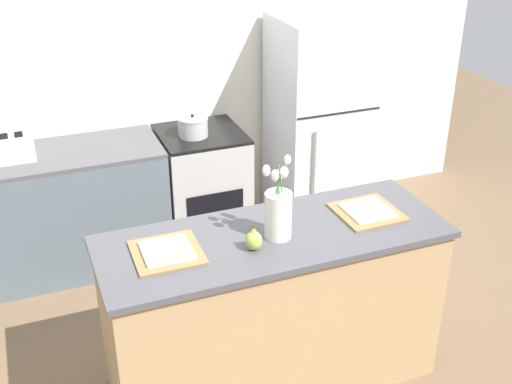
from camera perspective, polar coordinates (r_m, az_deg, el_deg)
name	(u,v)px	position (r m, az deg, el deg)	size (l,w,h in m)	color
ground_plane	(272,377)	(3.83, 1.42, -16.09)	(10.00, 10.00, 0.00)	brown
back_wall	(169,58)	(4.87, -7.72, 11.69)	(5.20, 0.08, 2.70)	silver
kitchen_island	(273,310)	(3.52, 1.51, -10.41)	(1.80, 0.66, 0.95)	tan
back_counter	(43,215)	(4.70, -18.38, -1.98)	(1.68, 0.60, 0.90)	slate
stove_range	(203,188)	(4.85, -4.74, 0.36)	(0.60, 0.61, 0.90)	#B2B5B7
refrigerator	(318,124)	(5.02, 5.55, 6.02)	(0.68, 0.67, 1.66)	silver
flower_vase	(278,211)	(3.16, 1.98, -1.74)	(0.14, 0.14, 0.44)	silver
pear_figurine	(254,240)	(3.10, -0.20, -4.26)	(0.08, 0.08, 0.14)	#9EBC47
plate_setting_left	(167,252)	(3.12, -7.93, -5.28)	(0.33, 0.33, 0.02)	olive
plate_setting_right	(367,211)	(3.49, 9.86, -1.70)	(0.33, 0.33, 0.02)	olive
toaster	(13,148)	(4.46, -20.77, 3.71)	(0.28, 0.18, 0.17)	silver
cooking_pot	(193,126)	(4.59, -5.63, 5.82)	(0.22, 0.22, 0.17)	#B2B5B7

